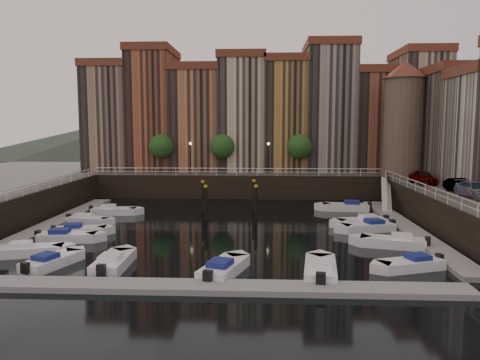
# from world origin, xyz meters

# --- Properties ---
(ground) EXTENTS (200.00, 200.00, 0.00)m
(ground) POSITION_xyz_m (0.00, 0.00, 0.00)
(ground) COLOR black
(ground) RESTS_ON ground
(quay_far) EXTENTS (80.00, 20.00, 3.00)m
(quay_far) POSITION_xyz_m (0.00, 26.00, 1.50)
(quay_far) COLOR black
(quay_far) RESTS_ON ground
(dock_left) EXTENTS (2.00, 28.00, 0.35)m
(dock_left) POSITION_xyz_m (-16.20, -1.00, 0.17)
(dock_left) COLOR gray
(dock_left) RESTS_ON ground
(dock_right) EXTENTS (2.00, 28.00, 0.35)m
(dock_right) POSITION_xyz_m (16.20, -1.00, 0.17)
(dock_right) COLOR gray
(dock_right) RESTS_ON ground
(dock_near) EXTENTS (30.00, 2.00, 0.35)m
(dock_near) POSITION_xyz_m (0.00, -17.00, 0.17)
(dock_near) COLOR gray
(dock_near) RESTS_ON ground
(mountains) EXTENTS (145.00, 100.00, 18.00)m
(mountains) POSITION_xyz_m (1.72, 110.00, 7.92)
(mountains) COLOR #2D382D
(mountains) RESTS_ON ground
(far_terrace) EXTENTS (48.70, 10.30, 17.50)m
(far_terrace) POSITION_xyz_m (3.31, 23.50, 10.95)
(far_terrace) COLOR #997A61
(far_terrace) RESTS_ON quay_far
(corner_tower) EXTENTS (5.20, 5.20, 13.80)m
(corner_tower) POSITION_xyz_m (20.00, 14.50, 10.19)
(corner_tower) COLOR #6B5B4C
(corner_tower) RESTS_ON quay_right
(promenade_trees) EXTENTS (21.20, 3.20, 5.20)m
(promenade_trees) POSITION_xyz_m (-1.33, 18.20, 6.58)
(promenade_trees) COLOR black
(promenade_trees) RESTS_ON quay_far
(street_lamps) EXTENTS (10.36, 0.36, 4.18)m
(street_lamps) POSITION_xyz_m (-1.00, 17.20, 5.90)
(street_lamps) COLOR black
(street_lamps) RESTS_ON quay_far
(railings) EXTENTS (36.08, 34.04, 0.52)m
(railings) POSITION_xyz_m (0.00, 4.88, 3.79)
(railings) COLOR white
(railings) RESTS_ON ground
(gangway) EXTENTS (2.78, 8.32, 3.73)m
(gangway) POSITION_xyz_m (17.10, 10.00, 1.92)
(gangway) COLOR white
(gangway) RESTS_ON ground
(mooring_pilings) EXTENTS (6.08, 5.31, 3.78)m
(mooring_pilings) POSITION_xyz_m (-0.11, 5.15, 1.65)
(mooring_pilings) COLOR black
(mooring_pilings) RESTS_ON ground
(boat_left_0) EXTENTS (4.92, 2.88, 1.10)m
(boat_left_0) POSITION_xyz_m (-13.45, -10.56, 0.37)
(boat_left_0) COLOR white
(boat_left_0) RESTS_ON ground
(boat_left_1) EXTENTS (4.89, 2.18, 1.10)m
(boat_left_1) POSITION_xyz_m (-12.49, -6.33, 0.37)
(boat_left_1) COLOR white
(boat_left_1) RESTS_ON ground
(boat_left_2) EXTENTS (4.59, 2.45, 1.03)m
(boat_left_2) POSITION_xyz_m (-12.38, -3.97, 0.35)
(boat_left_2) COLOR white
(boat_left_2) RESTS_ON ground
(boat_left_3) EXTENTS (4.37, 2.18, 0.98)m
(boat_left_3) POSITION_xyz_m (-13.40, 0.64, 0.33)
(boat_left_3) COLOR white
(boat_left_3) RESTS_ON ground
(boat_left_4) EXTENTS (4.91, 2.14, 1.11)m
(boat_left_4) POSITION_xyz_m (-12.44, 5.26, 0.37)
(boat_left_4) COLOR white
(boat_left_4) RESTS_ON ground
(boat_right_0) EXTENTS (4.66, 2.98, 1.05)m
(boat_right_0) POSITION_xyz_m (12.92, -12.56, 0.35)
(boat_right_0) COLOR white
(boat_right_0) RESTS_ON ground
(boat_right_1) EXTENTS (5.21, 3.01, 1.17)m
(boat_right_1) POSITION_xyz_m (13.38, -6.92, 0.39)
(boat_right_1) COLOR white
(boat_right_1) RESTS_ON ground
(boat_right_2) EXTENTS (5.04, 2.95, 1.13)m
(boat_right_2) POSITION_xyz_m (12.66, -1.45, 0.38)
(boat_right_2) COLOR white
(boat_right_2) RESTS_ON ground
(boat_right_3) EXTENTS (5.05, 2.80, 1.13)m
(boat_right_3) POSITION_xyz_m (12.61, 0.68, 0.38)
(boat_right_3) COLOR white
(boat_right_3) RESTS_ON ground
(boat_right_4) EXTENTS (5.32, 2.37, 1.20)m
(boat_right_4) POSITION_xyz_m (12.53, 8.71, 0.40)
(boat_right_4) COLOR white
(boat_right_4) RESTS_ON ground
(boat_near_0) EXTENTS (3.01, 4.72, 1.06)m
(boat_near_0) POSITION_xyz_m (-10.60, -13.10, 0.36)
(boat_near_0) COLOR white
(boat_near_0) RESTS_ON ground
(boat_near_1) EXTENTS (1.88, 5.02, 1.15)m
(boat_near_1) POSITION_xyz_m (-6.42, -13.23, 0.39)
(boat_near_1) COLOR white
(boat_near_1) RESTS_ON ground
(boat_near_2) EXTENTS (3.16, 5.14, 1.15)m
(boat_near_2) POSITION_xyz_m (0.86, -14.19, 0.39)
(boat_near_2) COLOR white
(boat_near_2) RESTS_ON ground
(boat_near_3) EXTENTS (2.46, 5.35, 1.20)m
(boat_near_3) POSITION_xyz_m (6.87, -14.20, 0.41)
(boat_near_3) COLOR white
(boat_near_3) RESTS_ON ground
(car_a) EXTENTS (2.12, 4.41, 1.45)m
(car_a) POSITION_xyz_m (20.28, 7.72, 3.73)
(car_a) COLOR gray
(car_a) RESTS_ON quay_right
(car_b) EXTENTS (1.92, 4.18, 1.33)m
(car_b) POSITION_xyz_m (21.52, 1.10, 3.66)
(car_b) COLOR gray
(car_b) RESTS_ON quay_right
(car_c) EXTENTS (2.36, 4.89, 1.37)m
(car_c) POSITION_xyz_m (21.60, -1.61, 3.69)
(car_c) COLOR gray
(car_c) RESTS_ON quay_right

